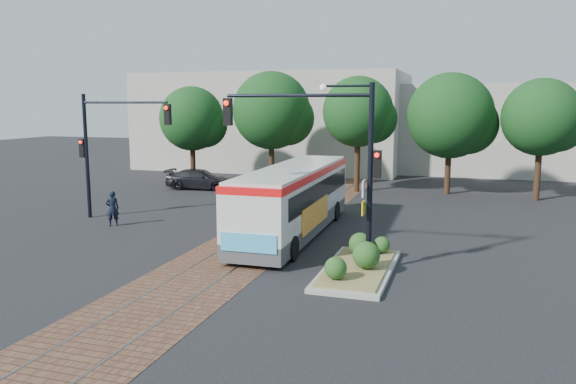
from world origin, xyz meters
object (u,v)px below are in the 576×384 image
object	(u,v)px
city_bus	(294,197)
signal_pole_main	(333,146)
parked_car	(200,179)
signal_pole_left	(106,139)
officer	(112,208)
traffic_island	(359,262)

from	to	relation	value
city_bus	signal_pole_main	distance (m)	5.72
city_bus	parked_car	bearing A→B (deg)	131.96
signal_pole_left	officer	distance (m)	3.52
city_bus	parked_car	world-z (taller)	city_bus
signal_pole_left	city_bus	bearing A→B (deg)	-2.58
traffic_island	parked_car	world-z (taller)	parked_car
signal_pole_main	parked_car	world-z (taller)	signal_pole_main
signal_pole_main	parked_car	size ratio (longest dim) A/B	1.34
traffic_island	officer	bearing A→B (deg)	163.54
signal_pole_left	parked_car	bearing A→B (deg)	90.53
officer	parked_car	world-z (taller)	officer
traffic_island	city_bus	bearing A→B (deg)	129.20
city_bus	parked_car	size ratio (longest dim) A/B	2.45
signal_pole_left	parked_car	xyz separation A→B (m)	(-0.09, 9.96, -3.22)
traffic_island	signal_pole_left	bearing A→B (deg)	159.64
signal_pole_left	officer	xyz separation A→B (m)	(1.13, -1.33, -3.06)
traffic_island	signal_pole_left	xyz separation A→B (m)	(-13.19, 4.89, 3.54)
city_bus	officer	bearing A→B (deg)	-174.79
city_bus	officer	size ratio (longest dim) A/B	6.78
signal_pole_left	signal_pole_main	bearing A→B (deg)	-21.45
traffic_island	signal_pole_main	world-z (taller)	signal_pole_main
signal_pole_left	parked_car	world-z (taller)	signal_pole_left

